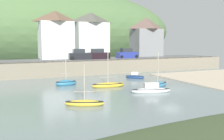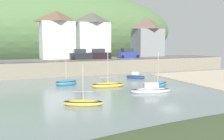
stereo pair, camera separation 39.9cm
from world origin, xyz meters
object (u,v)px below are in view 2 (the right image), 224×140
(waterfront_building_right, at_px, (148,36))
(parked_car_near_slipway, at_px, (81,55))
(sailboat_tall_mast, at_px, (135,77))
(waterfront_building_left, at_px, (57,34))
(parked_car_by_wall, at_px, (99,55))
(sailboat_nearest_shore, at_px, (66,83))
(rowboat_small_beached, at_px, (83,103))
(waterfront_building_centre, at_px, (92,35))
(sailboat_white_hull, at_px, (158,85))
(parked_car_end_of_row, at_px, (128,54))
(dinghy_open_wooden, at_px, (151,90))
(mooring_buoy, at_px, (121,84))
(fishing_boat_green, at_px, (108,85))

(waterfront_building_right, relative_size, parked_car_near_slipway, 2.01)
(parked_car_near_slipway, bearing_deg, waterfront_building_right, 21.48)
(waterfront_building_right, xyz_separation_m, sailboat_tall_mast, (-11.16, -15.41, -6.50))
(waterfront_building_left, relative_size, parked_car_by_wall, 2.18)
(sailboat_nearest_shore, xyz_separation_m, rowboat_small_beached, (-1.01, -11.32, -0.07))
(waterfront_building_centre, distance_m, sailboat_tall_mast, 16.94)
(sailboat_white_hull, height_order, parked_car_end_of_row, sailboat_white_hull)
(waterfront_building_centre, bearing_deg, sailboat_tall_mast, -82.99)
(dinghy_open_wooden, relative_size, parked_car_near_slipway, 1.10)
(waterfront_building_left, xyz_separation_m, sailboat_tall_mast, (9.11, -15.41, -6.78))
(parked_car_end_of_row, relative_size, mooring_buoy, 7.15)
(rowboat_small_beached, xyz_separation_m, mooring_buoy, (7.57, 8.05, -0.05))
(fishing_boat_green, relative_size, sailboat_white_hull, 1.03)
(sailboat_nearest_shore, bearing_deg, parked_car_near_slipway, 60.24)
(waterfront_building_left, height_order, mooring_buoy, waterfront_building_left)
(waterfront_building_right, height_order, mooring_buoy, waterfront_building_right)
(waterfront_building_left, distance_m, fishing_boat_green, 21.93)
(sailboat_nearest_shore, relative_size, parked_car_by_wall, 1.00)
(dinghy_open_wooden, bearing_deg, sailboat_tall_mast, 85.41)
(rowboat_small_beached, distance_m, parked_car_by_wall, 26.31)
(sailboat_tall_mast, relative_size, parked_car_by_wall, 0.67)
(sailboat_tall_mast, distance_m, sailboat_nearest_shore, 11.45)
(sailboat_white_hull, distance_m, rowboat_small_beached, 12.69)
(parked_car_near_slipway, distance_m, parked_car_by_wall, 3.67)
(rowboat_small_beached, bearing_deg, parked_car_by_wall, 90.46)
(waterfront_building_centre, relative_size, sailboat_tall_mast, 3.25)
(parked_car_near_slipway, bearing_deg, parked_car_end_of_row, 6.50)
(waterfront_building_right, relative_size, sailboat_nearest_shore, 2.04)
(sailboat_tall_mast, distance_m, sailboat_white_hull, 7.70)
(fishing_boat_green, distance_m, parked_car_near_slipway, 16.52)
(parked_car_end_of_row, height_order, mooring_buoy, parked_car_end_of_row)
(sailboat_nearest_shore, xyz_separation_m, fishing_boat_green, (4.54, -3.53, -0.04))
(dinghy_open_wooden, xyz_separation_m, mooring_buoy, (-1.17, 5.41, -0.13))
(sailboat_nearest_shore, bearing_deg, parked_car_end_of_row, 33.70)
(parked_car_by_wall, bearing_deg, fishing_boat_green, -110.05)
(fishing_boat_green, relative_size, parked_car_by_wall, 1.14)
(rowboat_small_beached, height_order, mooring_buoy, rowboat_small_beached)
(waterfront_building_right, distance_m, mooring_buoy, 26.74)
(sailboat_tall_mast, bearing_deg, parked_car_near_slipway, 158.27)
(waterfront_building_left, relative_size, parked_car_end_of_row, 2.22)
(waterfront_building_centre, bearing_deg, parked_car_by_wall, -91.22)
(waterfront_building_centre, bearing_deg, rowboat_small_beached, -110.10)
(fishing_boat_green, xyz_separation_m, parked_car_end_of_row, (10.88, 16.21, 2.95))
(waterfront_building_centre, bearing_deg, sailboat_nearest_shore, -118.73)
(waterfront_building_right, relative_size, mooring_buoy, 14.86)
(mooring_buoy, bearing_deg, waterfront_building_right, 52.12)
(waterfront_building_centre, relative_size, waterfront_building_right, 1.06)
(waterfront_building_left, bearing_deg, waterfront_building_centre, 0.00)
(mooring_buoy, bearing_deg, fishing_boat_green, -172.68)
(rowboat_small_beached, xyz_separation_m, parked_car_end_of_row, (16.43, 24.01, 2.98))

